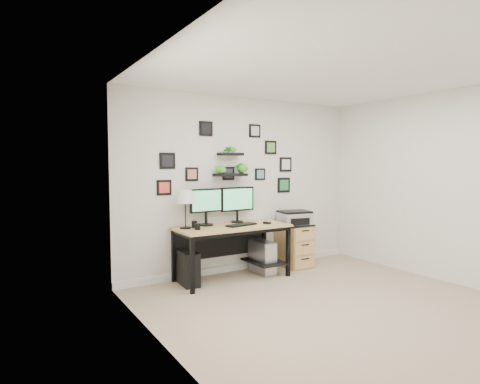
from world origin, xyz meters
TOP-DOWN VIEW (x-y plane):
  - room at (0.00, 1.98)m, footprint 4.00×4.00m
  - desk at (-0.40, 1.67)m, footprint 1.60×0.70m
  - monitor_left at (-0.73, 1.83)m, footprint 0.51×0.21m
  - monitor_right at (-0.20, 1.86)m, footprint 0.56×0.19m
  - keyboard at (-0.31, 1.58)m, footprint 0.49×0.24m
  - mouse at (0.08, 1.52)m, footprint 0.10×0.12m
  - table_lamp at (-1.08, 1.76)m, footprint 0.25×0.25m
  - mug at (-0.99, 1.58)m, footprint 0.07×0.07m
  - pen_cup at (-0.95, 1.75)m, footprint 0.07×0.07m
  - pc_tower_black at (-1.07, 1.72)m, footprint 0.24×0.46m
  - pc_tower_grey at (0.11, 1.67)m, footprint 0.23×0.49m
  - file_cabinet at (0.75, 1.72)m, footprint 0.43×0.53m
  - printer at (0.74, 1.70)m, footprint 0.52×0.44m
  - wall_decor at (-0.24, 1.93)m, footprint 2.28×0.18m

SIDE VIEW (x-z plane):
  - room at x=0.00m, z-range -1.95..2.05m
  - pc_tower_black at x=-1.07m, z-range 0.00..0.45m
  - pc_tower_grey at x=0.11m, z-range 0.00..0.48m
  - file_cabinet at x=0.75m, z-range 0.00..0.67m
  - desk at x=-0.40m, z-range 0.25..1.00m
  - keyboard at x=-0.31m, z-range 0.75..0.77m
  - mouse at x=0.08m, z-range 0.75..0.78m
  - printer at x=0.74m, z-range 0.67..0.88m
  - mug at x=-0.99m, z-range 0.75..0.83m
  - pen_cup at x=-0.95m, z-range 0.75..0.84m
  - monitor_left at x=-0.73m, z-range 0.79..1.31m
  - monitor_right at x=-0.20m, z-range 0.80..1.32m
  - table_lamp at x=-1.08m, z-range 0.91..1.42m
  - wall_decor at x=-0.24m, z-range 1.10..2.16m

